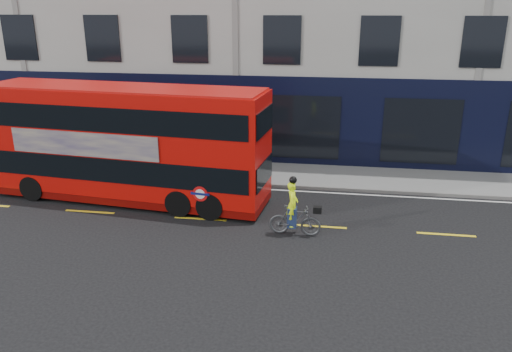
# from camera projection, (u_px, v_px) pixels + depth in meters

# --- Properties ---
(ground) EXTENTS (120.00, 120.00, 0.00)m
(ground) POSITION_uv_depth(u_px,v_px,m) (188.00, 238.00, 15.52)
(ground) COLOR black
(ground) RESTS_ON ground
(pavement) EXTENTS (60.00, 3.00, 0.12)m
(pavement) POSITION_uv_depth(u_px,v_px,m) (230.00, 172.00, 21.58)
(pavement) COLOR gray
(pavement) RESTS_ON ground
(kerb) EXTENTS (60.00, 0.12, 0.13)m
(kerb) POSITION_uv_depth(u_px,v_px,m) (223.00, 183.00, 20.17)
(kerb) COLOR slate
(kerb) RESTS_ON ground
(road_edge_line) EXTENTS (58.00, 0.10, 0.01)m
(road_edge_line) POSITION_uv_depth(u_px,v_px,m) (221.00, 187.00, 19.91)
(road_edge_line) COLOR silver
(road_edge_line) RESTS_ON ground
(lane_dashes) EXTENTS (58.00, 0.12, 0.01)m
(lane_dashes) POSITION_uv_depth(u_px,v_px,m) (200.00, 219.00, 16.92)
(lane_dashes) COLOR yellow
(lane_dashes) RESTS_ON ground
(bus) EXTENTS (10.58, 3.40, 4.19)m
(bus) POSITION_uv_depth(u_px,v_px,m) (127.00, 143.00, 18.03)
(bus) COLOR red
(bus) RESTS_ON ground
(cyclist) EXTENTS (1.65, 0.53, 1.94)m
(cyclist) POSITION_uv_depth(u_px,v_px,m) (294.00, 216.00, 15.55)
(cyclist) COLOR #4A4C4F
(cyclist) RESTS_ON ground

